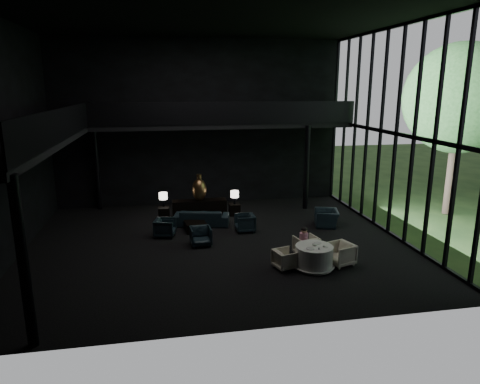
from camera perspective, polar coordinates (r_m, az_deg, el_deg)
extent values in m
cube|color=black|center=(16.26, -2.99, -6.88)|extent=(14.00, 12.00, 0.02)
cube|color=black|center=(15.36, -3.39, 22.25)|extent=(14.00, 12.00, 0.02)
cube|color=black|center=(21.24, -5.25, 9.09)|extent=(14.00, 0.04, 8.00)
cube|color=black|center=(9.45, 1.45, 3.12)|extent=(14.00, 0.04, 8.00)
cube|color=black|center=(16.02, -29.01, 5.85)|extent=(0.04, 12.00, 8.00)
cube|color=black|center=(15.73, -25.54, 6.12)|extent=(2.00, 12.00, 0.25)
cube|color=black|center=(20.37, -2.16, 8.94)|extent=(12.00, 2.00, 0.25)
cube|color=black|center=(15.44, -22.16, 8.57)|extent=(0.06, 12.00, 1.00)
cube|color=black|center=(19.34, -1.74, 10.46)|extent=(12.00, 0.06, 1.00)
cylinder|color=black|center=(10.58, -26.92, -8.55)|extent=(0.24, 0.24, 4.00)
cylinder|color=black|center=(21.35, -18.56, 3.03)|extent=(0.24, 0.24, 4.00)
cylinder|color=black|center=(20.57, 8.85, 3.20)|extent=(0.24, 0.24, 4.00)
cylinder|color=#382D23|center=(21.66, 26.42, 3.66)|extent=(0.36, 0.36, 4.90)
sphere|color=#2B5E21|center=(21.41, 27.24, 11.04)|extent=(4.80, 4.80, 4.80)
cube|color=black|center=(19.48, -5.42, -2.17)|extent=(2.44, 0.55, 0.78)
ellipsoid|color=olive|center=(19.15, -5.45, 0.29)|extent=(0.65, 0.65, 1.00)
cylinder|color=olive|center=(19.02, -5.49, 2.06)|extent=(0.22, 0.22, 0.20)
cube|color=black|center=(19.39, -10.11, -2.78)|extent=(0.49, 0.49, 0.53)
cylinder|color=black|center=(19.44, -10.17, -1.42)|extent=(0.11, 0.11, 0.33)
cylinder|color=white|center=(19.36, -10.21, -0.52)|extent=(0.37, 0.37, 0.30)
cube|color=black|center=(19.65, -0.74, -2.34)|extent=(0.48, 0.48, 0.53)
cylinder|color=black|center=(19.50, -0.72, -1.17)|extent=(0.11, 0.11, 0.33)
cylinder|color=white|center=(19.42, -0.73, -0.28)|extent=(0.37, 0.37, 0.30)
imported|color=#13282D|center=(18.27, -5.13, -2.89)|extent=(2.67, 1.30, 1.00)
imported|color=#1E3545|center=(17.13, -9.96, -4.58)|extent=(0.87, 0.91, 0.79)
imported|color=#1B2A33|center=(17.45, 0.66, -4.03)|extent=(0.72, 0.77, 0.78)
imported|color=#1D3237|center=(16.01, -5.26, -5.79)|extent=(0.79, 0.75, 0.77)
imported|color=black|center=(18.44, 11.48, -3.09)|extent=(0.93, 1.19, 0.92)
cube|color=black|center=(17.65, -5.97, -4.60)|extent=(0.93, 0.93, 0.37)
cylinder|color=white|center=(14.26, 9.82, -8.52)|extent=(1.22, 1.22, 0.75)
cone|color=white|center=(14.38, 9.77, -9.72)|extent=(1.38, 1.38, 0.10)
imported|color=beige|center=(15.24, 8.82, -7.00)|extent=(0.84, 0.80, 0.73)
imported|color=silver|center=(14.66, 13.22, -7.85)|extent=(0.99, 1.02, 0.85)
imported|color=beige|center=(14.12, 6.07, -8.90)|extent=(0.71, 0.74, 0.63)
cylinder|color=#D8A0BB|center=(14.95, 8.50, -6.20)|extent=(0.30, 0.30, 0.43)
sphere|color=#D8A884|center=(14.85, 8.54, -5.04)|extent=(0.21, 0.21, 0.21)
ellipsoid|color=black|center=(14.84, 8.54, -4.93)|extent=(0.22, 0.22, 0.15)
cylinder|color=white|center=(13.87, 9.35, -7.45)|extent=(0.33, 0.33, 0.02)
cylinder|color=white|center=(14.38, 10.32, -6.70)|extent=(0.28, 0.28, 0.02)
cylinder|color=white|center=(14.08, 11.39, -7.22)|extent=(0.16, 0.16, 0.01)
cylinder|color=white|center=(14.08, 11.11, -7.06)|extent=(0.08, 0.08, 0.06)
ellipsoid|color=white|center=(14.15, 9.90, -6.90)|extent=(0.16, 0.16, 0.08)
cylinder|color=#99999E|center=(13.85, 10.49, -7.43)|extent=(0.06, 0.06, 0.06)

